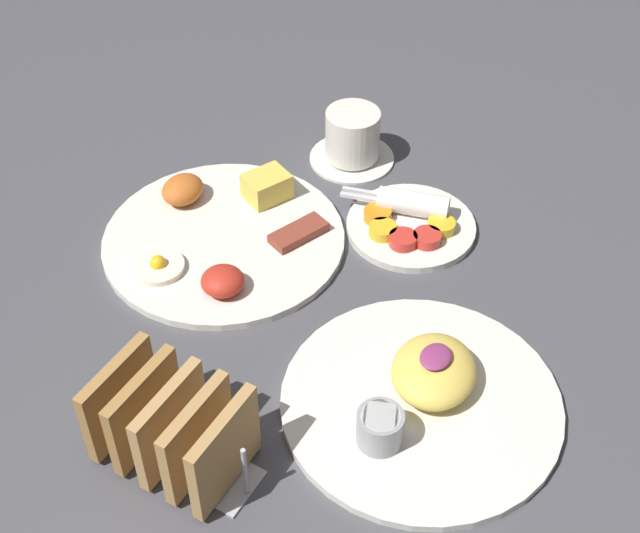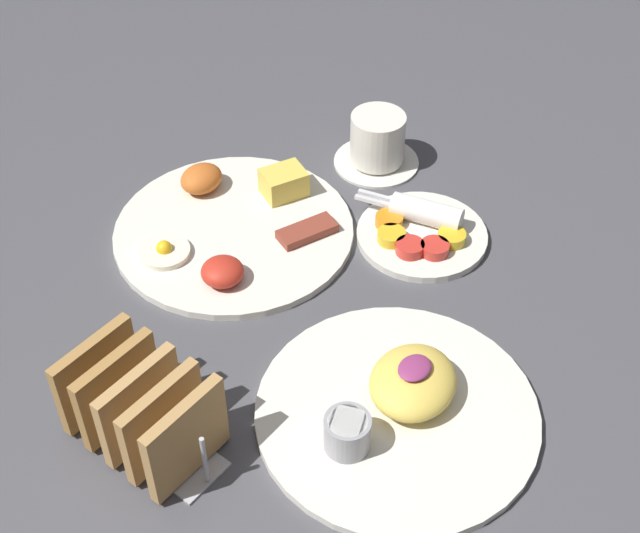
{
  "view_description": "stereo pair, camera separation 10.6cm",
  "coord_description": "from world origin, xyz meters",
  "px_view_note": "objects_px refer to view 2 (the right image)",
  "views": [
    {
      "loc": [
        -0.62,
        -0.34,
        0.76
      ],
      "look_at": [
        0.05,
        0.05,
        0.03
      ],
      "focal_mm": 50.0,
      "sensor_mm": 36.0,
      "label": 1
    },
    {
      "loc": [
        -0.56,
        -0.43,
        0.76
      ],
      "look_at": [
        0.05,
        0.05,
        0.03
      ],
      "focal_mm": 50.0,
      "sensor_mm": 36.0,
      "label": 2
    }
  ],
  "objects_px": {
    "plate_breakfast": "(234,226)",
    "coffee_cup": "(377,142)",
    "plate_foreground": "(398,406)",
    "toast_rack": "(141,409)",
    "plate_condiments": "(420,230)"
  },
  "relations": [
    {
      "from": "coffee_cup",
      "to": "toast_rack",
      "type": "bearing_deg",
      "value": -170.21
    },
    {
      "from": "plate_breakfast",
      "to": "plate_foreground",
      "type": "distance_m",
      "value": 0.35
    },
    {
      "from": "plate_foreground",
      "to": "coffee_cup",
      "type": "height_order",
      "value": "coffee_cup"
    },
    {
      "from": "plate_condiments",
      "to": "toast_rack",
      "type": "xyz_separation_m",
      "value": [
        -0.43,
        0.05,
        0.04
      ]
    },
    {
      "from": "plate_foreground",
      "to": "toast_rack",
      "type": "distance_m",
      "value": 0.26
    },
    {
      "from": "plate_condiments",
      "to": "toast_rack",
      "type": "relative_size",
      "value": 1.02
    },
    {
      "from": "toast_rack",
      "to": "plate_breakfast",
      "type": "bearing_deg",
      "value": 26.76
    },
    {
      "from": "plate_foreground",
      "to": "coffee_cup",
      "type": "relative_size",
      "value": 2.5
    },
    {
      "from": "plate_breakfast",
      "to": "toast_rack",
      "type": "distance_m",
      "value": 0.33
    },
    {
      "from": "plate_breakfast",
      "to": "coffee_cup",
      "type": "distance_m",
      "value": 0.24
    },
    {
      "from": "plate_foreground",
      "to": "plate_breakfast",
      "type": "bearing_deg",
      "value": 71.9
    },
    {
      "from": "toast_rack",
      "to": "coffee_cup",
      "type": "relative_size",
      "value": 1.5
    },
    {
      "from": "plate_breakfast",
      "to": "plate_condiments",
      "type": "relative_size",
      "value": 1.67
    },
    {
      "from": "plate_condiments",
      "to": "coffee_cup",
      "type": "relative_size",
      "value": 1.54
    },
    {
      "from": "plate_breakfast",
      "to": "toast_rack",
      "type": "height_order",
      "value": "toast_rack"
    }
  ]
}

